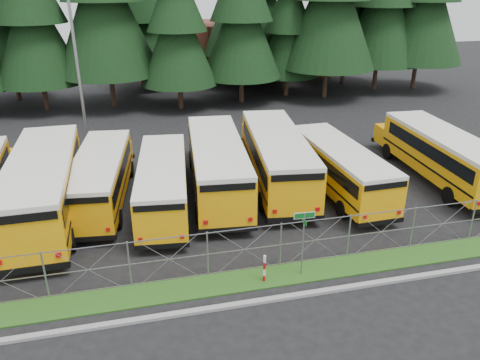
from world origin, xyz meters
name	(u,v)px	position (x,y,z in m)	size (l,w,h in m)	color
ground	(294,250)	(0.00, 0.00, 0.00)	(120.00, 120.00, 0.00)	black
curb	(322,291)	(0.00, -3.10, 0.06)	(50.00, 0.25, 0.12)	gray
grass_verge	(309,271)	(0.00, -1.70, 0.03)	(50.00, 1.40, 0.06)	#174012
chainlink_fence	(304,242)	(0.00, -1.00, 1.00)	(44.00, 0.10, 2.00)	gray
brick_building	(230,48)	(6.00, 40.00, 3.00)	(22.00, 10.00, 6.00)	brown
bus_1	(45,187)	(-10.80, 5.82, 1.62)	(2.92, 12.37, 3.24)	#EA9F07
bus_2	(102,178)	(-8.18, 6.88, 1.35)	(2.43, 10.29, 2.70)	#EA9F07
bus_3	(163,184)	(-5.14, 5.47, 1.33)	(2.39, 10.14, 2.66)	#EA9F07
bus_4	(217,166)	(-2.13, 6.73, 1.53)	(2.75, 11.64, 3.05)	#EA9F07
bus_5	(276,158)	(1.30, 7.02, 1.55)	(2.79, 11.82, 3.10)	#EA9F07
bus_6	(337,168)	(4.26, 5.27, 1.35)	(2.43, 10.31, 2.70)	#EA9F07
bus_east	(438,156)	(10.66, 5.45, 1.47)	(2.65, 11.21, 2.94)	#EA9F07
street_sign	(304,230)	(-0.37, -1.80, 2.03)	(0.84, 0.55, 2.81)	gray
striped_bollard	(264,269)	(-1.94, -1.92, 0.60)	(0.11, 0.11, 1.20)	#B20C0C
light_standard	(78,68)	(-9.48, 15.86, 5.50)	(0.70, 0.35, 10.14)	gray
conifer_2	(31,13)	(-13.63, 27.27, 8.19)	(7.41, 7.41, 16.39)	black
conifer_4	(177,22)	(-1.90, 25.13, 7.40)	(6.70, 6.70, 14.81)	black
conifer_5	(241,11)	(3.93, 25.97, 8.12)	(7.35, 7.35, 16.25)	black
conifer_6	(289,25)	(8.93, 27.60, 6.72)	(6.08, 6.08, 13.44)	black
conifer_10	(3,11)	(-16.75, 31.94, 8.10)	(7.32, 7.32, 16.19)	black
conifer_11	(140,14)	(-4.59, 34.05, 7.49)	(6.77, 6.77, 14.98)	black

